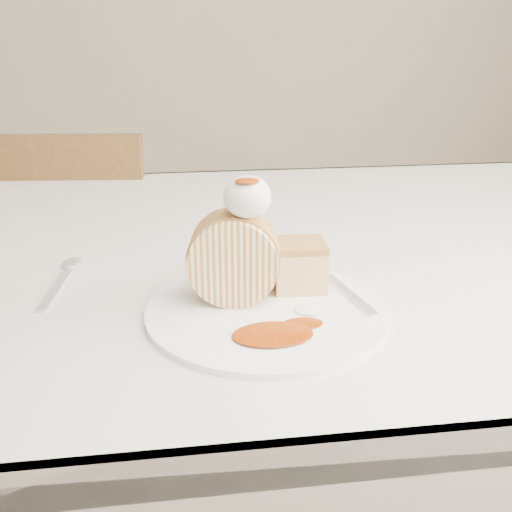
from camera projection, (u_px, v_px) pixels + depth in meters
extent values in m
cube|color=beige|center=(252.00, 252.00, 0.85)|extent=(1.40, 0.90, 0.04)
cube|color=beige|center=(228.00, 231.00, 1.30)|extent=(1.40, 0.01, 0.28)
cylinder|color=brown|center=(483.00, 328.00, 1.40)|extent=(0.06, 0.06, 0.71)
cube|color=brown|center=(87.00, 292.00, 1.48)|extent=(0.43, 0.43, 0.04)
cube|color=brown|center=(55.00, 232.00, 1.23)|extent=(0.40, 0.08, 0.41)
cylinder|color=brown|center=(165.00, 331.00, 1.72)|extent=(0.03, 0.03, 0.39)
cylinder|color=brown|center=(51.00, 333.00, 1.71)|extent=(0.03, 0.03, 0.39)
cylinder|color=brown|center=(149.00, 398.00, 1.40)|extent=(0.03, 0.03, 0.39)
cylinder|color=brown|center=(10.00, 401.00, 1.39)|extent=(0.03, 0.03, 0.39)
cylinder|color=white|center=(266.00, 310.00, 0.62)|extent=(0.27, 0.27, 0.01)
cylinder|color=#FBEBAF|center=(234.00, 258.00, 0.62)|extent=(0.10, 0.07, 0.10)
cube|color=#BB8147|center=(299.00, 268.00, 0.66)|extent=(0.06, 0.06, 0.05)
ellipsoid|color=white|center=(247.00, 197.00, 0.59)|extent=(0.05, 0.05, 0.04)
ellipsoid|color=#7D2A05|center=(247.00, 175.00, 0.57)|extent=(0.03, 0.02, 0.01)
cube|color=silver|center=(349.00, 294.00, 0.64)|extent=(0.05, 0.16, 0.00)
cube|color=silver|center=(56.00, 289.00, 0.67)|extent=(0.04, 0.15, 0.00)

